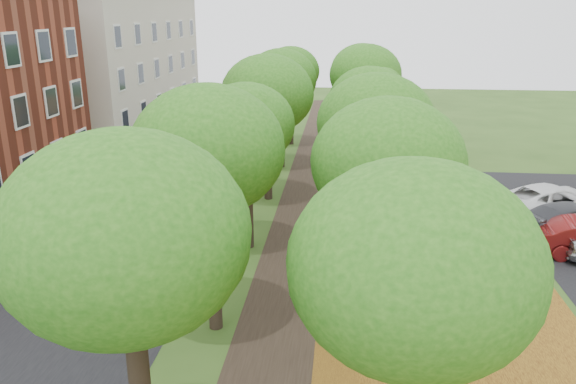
# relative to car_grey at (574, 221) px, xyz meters

# --- Properties ---
(street_asphalt) EXTENTS (8.00, 70.00, 0.01)m
(street_asphalt) POSITION_rel_car_grey_xyz_m (-18.50, 0.80, -0.74)
(street_asphalt) COLOR black
(street_asphalt) RESTS_ON ground
(footpath) EXTENTS (3.20, 70.00, 0.01)m
(footpath) POSITION_rel_car_grey_xyz_m (-11.00, 0.80, -0.74)
(footpath) COLOR black
(footpath) RESTS_ON ground
(leaf_verge) EXTENTS (7.50, 70.00, 0.01)m
(leaf_verge) POSITION_rel_car_grey_xyz_m (-6.00, 0.80, -0.74)
(leaf_verge) COLOR #9B6D1C
(leaf_verge) RESTS_ON ground
(tree_row_west) EXTENTS (4.07, 34.07, 6.94)m
(tree_row_west) POSITION_rel_car_grey_xyz_m (-13.20, 0.80, 4.43)
(tree_row_west) COLOR black
(tree_row_west) RESTS_ON ground
(tree_row_east) EXTENTS (4.07, 34.07, 6.94)m
(tree_row_east) POSITION_rel_car_grey_xyz_m (-8.40, 0.80, 4.43)
(tree_row_east) COLOR black
(tree_row_east) RESTS_ON ground
(building_cream) EXTENTS (10.30, 20.30, 10.40)m
(building_cream) POSITION_rel_car_grey_xyz_m (-28.00, 18.80, 4.47)
(building_cream) COLOR beige
(building_cream) RESTS_ON ground
(car_grey) EXTENTS (5.52, 3.93, 1.48)m
(car_grey) POSITION_rel_car_grey_xyz_m (0.00, 0.00, 0.00)
(car_grey) COLOR #36373C
(car_grey) RESTS_ON ground
(car_white) EXTENTS (6.02, 4.49, 1.52)m
(car_white) POSITION_rel_car_grey_xyz_m (0.00, 2.45, 0.02)
(car_white) COLOR white
(car_white) RESTS_ON ground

